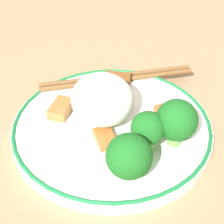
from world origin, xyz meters
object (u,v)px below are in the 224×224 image
object	(u,v)px
plate	(112,127)
broccoli_back_left	(129,156)
broccoli_back_right	(177,121)
broccoli_back_center	(148,130)
chopsticks	(117,78)

from	to	relation	value
plate	broccoli_back_left	bearing A→B (deg)	-179.81
plate	broccoli_back_right	bearing A→B (deg)	-126.58
plate	broccoli_back_left	world-z (taller)	broccoli_back_left
plate	broccoli_back_left	distance (m)	0.09
broccoli_back_center	chopsticks	size ratio (longest dim) A/B	0.23
broccoli_back_left	broccoli_back_center	world-z (taller)	broccoli_back_left
plate	broccoli_back_center	distance (m)	0.07
plate	chopsticks	bearing A→B (deg)	-16.14
chopsticks	broccoli_back_right	bearing A→B (deg)	-165.29
plate	broccoli_back_center	world-z (taller)	broccoli_back_center
plate	chopsticks	world-z (taller)	chopsticks
broccoli_back_left	broccoli_back_center	xyz separation A→B (m)	(0.04, -0.03, 0.00)
broccoli_back_left	plate	bearing A→B (deg)	0.19
broccoli_back_center	broccoli_back_left	bearing A→B (deg)	139.95
broccoli_back_left	broccoli_back_right	bearing A→B (deg)	-59.49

